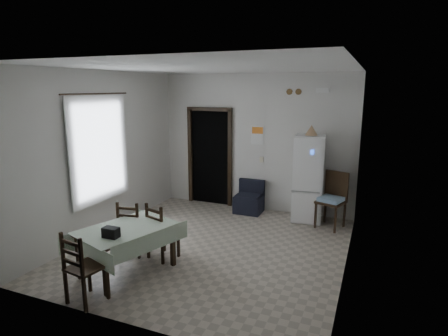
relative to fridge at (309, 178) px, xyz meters
name	(u,v)px	position (x,y,z in m)	size (l,w,h in m)	color
ground	(213,247)	(-1.21, -1.93, -0.85)	(4.50, 4.50, 0.00)	#A79A88
ceiling	(211,67)	(-1.21, -1.93, 2.05)	(4.20, 4.50, 0.02)	white
wall_back	(255,143)	(-1.21, 0.32, 0.60)	(4.20, 0.02, 2.90)	silver
wall_front	(123,201)	(-1.21, -4.18, 0.60)	(4.20, 0.02, 2.90)	silver
wall_left	(105,153)	(-3.31, -1.93, 0.60)	(0.02, 4.50, 2.90)	silver
wall_right	(351,173)	(0.89, -1.93, 0.60)	(0.02, 4.50, 2.90)	silver
doorway	(214,156)	(-2.26, 0.52, 0.21)	(1.06, 0.52, 2.22)	black
window_recess	(95,149)	(-3.36, -2.13, 0.70)	(0.10, 1.20, 1.60)	silver
curtain	(100,150)	(-3.25, -2.13, 0.70)	(0.02, 1.45, 1.85)	white
curtain_rod	(96,94)	(-3.24, -2.13, 1.65)	(0.02, 0.02, 1.60)	black
calendar	(257,135)	(-1.16, 0.31, 0.77)	(0.28, 0.02, 0.40)	white
calendar_image	(257,130)	(-1.16, 0.30, 0.87)	(0.24, 0.01, 0.14)	orange
light_switch	(262,160)	(-1.06, 0.31, 0.25)	(0.08, 0.02, 0.12)	beige
vent_left	(289,92)	(-0.51, 0.30, 1.67)	(0.12, 0.12, 0.03)	brown
vent_right	(298,92)	(-0.33, 0.30, 1.67)	(0.12, 0.12, 0.03)	brown
emergency_light	(323,90)	(0.14, 0.28, 1.70)	(0.25, 0.07, 0.09)	white
fridge	(309,178)	(0.00, 0.00, 0.00)	(0.55, 0.55, 1.71)	white
tan_cone	(311,130)	(0.01, -0.01, 0.95)	(0.24, 0.24, 0.20)	tan
navy_seat	(249,197)	(-1.23, 0.00, -0.52)	(0.56, 0.54, 0.68)	black
corner_chair	(331,201)	(0.48, -0.26, -0.32)	(0.46, 0.46, 1.06)	black
dining_table	(127,250)	(-1.99, -3.16, -0.52)	(0.85, 1.30, 0.67)	#ACC2A6
black_bag	(111,232)	(-1.95, -3.53, -0.11)	(0.21, 0.13, 0.14)	black
dining_chair_far_left	(133,227)	(-2.28, -2.60, -0.41)	(0.38, 0.38, 0.89)	black
dining_chair_far_right	(163,230)	(-1.76, -2.56, -0.41)	(0.38, 0.38, 0.89)	black
dining_chair_near_head	(85,267)	(-1.98, -3.99, -0.39)	(0.40, 0.40, 0.93)	black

